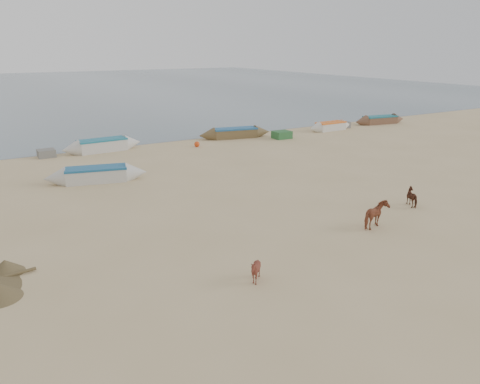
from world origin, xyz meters
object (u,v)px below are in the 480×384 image
at_px(cow_adult, 376,215).
at_px(calf_right, 414,197).
at_px(near_canoe, 96,174).
at_px(calf_front, 255,270).

xyz_separation_m(cow_adult, calf_right, (3.94, 1.18, -0.15)).
bearing_deg(near_canoe, calf_right, -31.09).
bearing_deg(calf_front, near_canoe, -178.76).
distance_m(calf_front, calf_right, 11.58).
xyz_separation_m(cow_adult, calf_front, (-7.33, -1.50, -0.15)).
distance_m(calf_front, near_canoe, 15.46).
bearing_deg(calf_front, calf_right, 99.40).
xyz_separation_m(cow_adult, near_canoe, (-8.73, 13.89, -0.16)).
relative_size(cow_adult, calf_front, 1.58).
distance_m(cow_adult, calf_right, 4.12).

